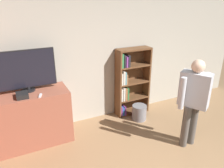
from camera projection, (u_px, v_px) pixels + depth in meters
name	position (u px, v px, depth m)	size (l,w,h in m)	color
wall_back	(112.00, 56.00, 4.63)	(7.02, 0.06, 2.70)	#B2AD9E
tv_ledge	(34.00, 118.00, 3.92)	(1.28, 0.61, 0.99)	#93513D
television	(26.00, 70.00, 3.68)	(0.99, 0.22, 0.73)	black
game_console	(22.00, 95.00, 3.57)	(0.19, 0.23, 0.07)	black
remote_loose	(40.00, 96.00, 3.61)	(0.08, 0.14, 0.02)	white
bookshelf	(130.00, 82.00, 4.84)	(0.77, 0.28, 1.52)	brown
person	(194.00, 97.00, 3.68)	(0.63, 0.53, 1.61)	#56514C
waste_bin	(139.00, 112.00, 4.78)	(0.31, 0.31, 0.33)	gray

